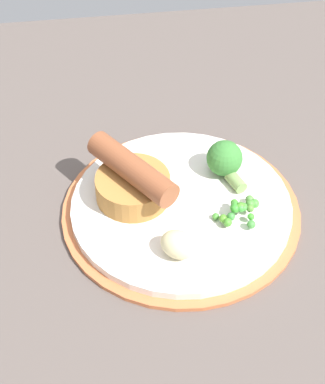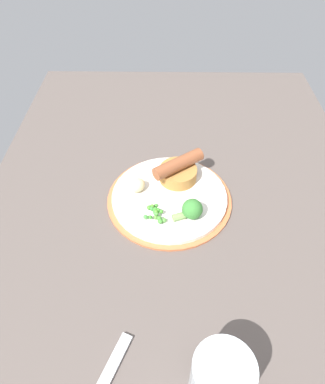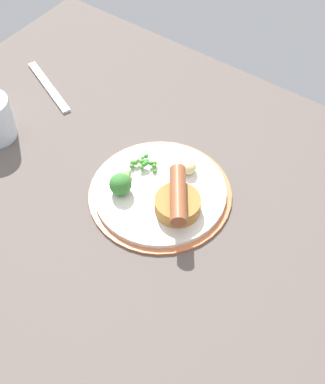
% 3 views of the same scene
% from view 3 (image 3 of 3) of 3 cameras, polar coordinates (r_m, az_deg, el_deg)
% --- Properties ---
extents(dining_table, '(1.10, 0.80, 0.03)m').
position_cam_3_polar(dining_table, '(0.95, -1.12, -1.40)').
color(dining_table, '#564C47').
rests_on(dining_table, ground).
extents(dinner_plate, '(0.25, 0.25, 0.01)m').
position_cam_3_polar(dinner_plate, '(0.94, -0.24, -0.09)').
color(dinner_plate, '#CC6B3D').
rests_on(dinner_plate, dining_table).
extents(sausage_pudding, '(0.09, 0.11, 0.05)m').
position_cam_3_polar(sausage_pudding, '(0.89, 1.81, -0.80)').
color(sausage_pudding, '#AD7538').
rests_on(sausage_pudding, dinner_plate).
extents(pea_pile, '(0.05, 0.04, 0.02)m').
position_cam_3_polar(pea_pile, '(0.96, -2.06, 3.12)').
color(pea_pile, '#438828').
rests_on(pea_pile, dinner_plate).
extents(broccoli_floret_near, '(0.04, 0.06, 0.04)m').
position_cam_3_polar(broccoli_floret_near, '(0.92, -4.48, 0.88)').
color(broccoli_floret_near, '#387A33').
rests_on(broccoli_floret_near, dinner_plate).
extents(potato_chunk_1, '(0.05, 0.05, 0.03)m').
position_cam_3_polar(potato_chunk_1, '(0.95, 2.73, 2.83)').
color(potato_chunk_1, beige).
rests_on(potato_chunk_1, dinner_plate).
extents(fork, '(0.17, 0.08, 0.01)m').
position_cam_3_polar(fork, '(1.17, -12.06, 10.93)').
color(fork, silver).
rests_on(fork, dining_table).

